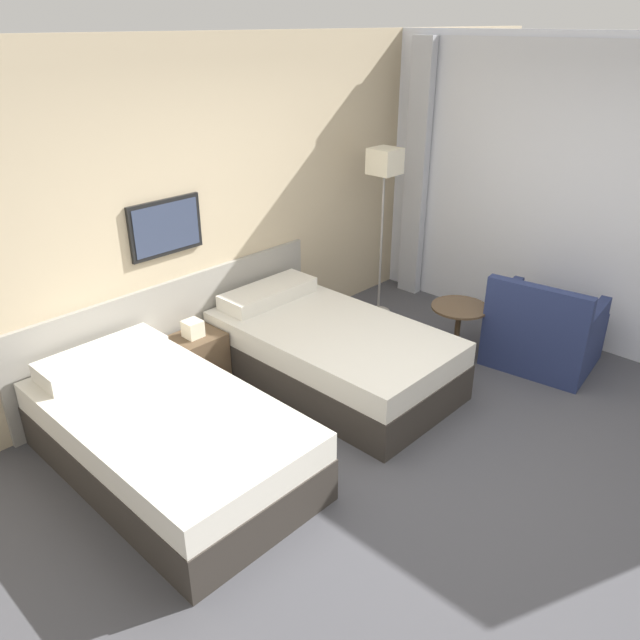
% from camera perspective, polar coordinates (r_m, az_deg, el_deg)
% --- Properties ---
extents(ground_plane, '(16.00, 16.00, 0.00)m').
position_cam_1_polar(ground_plane, '(4.52, 8.95, -12.43)').
color(ground_plane, '#47474C').
extents(wall_headboard, '(10.00, 0.10, 2.70)m').
position_cam_1_polar(wall_headboard, '(5.32, -10.42, 9.25)').
color(wall_headboard, '#C6B28E').
rests_on(wall_headboard, ground_plane).
extents(wall_window, '(0.21, 4.71, 2.70)m').
position_cam_1_polar(wall_window, '(6.02, 24.45, 9.73)').
color(wall_window, white).
rests_on(wall_window, ground_plane).
extents(bed_near_door, '(1.13, 2.02, 0.64)m').
position_cam_1_polar(bed_near_door, '(4.36, -13.84, -10.28)').
color(bed_near_door, '#332D28').
rests_on(bed_near_door, ground_plane).
extents(bed_near_window, '(1.13, 2.02, 0.64)m').
position_cam_1_polar(bed_near_window, '(5.22, 0.95, -2.95)').
color(bed_near_window, '#332D28').
rests_on(bed_near_window, ground_plane).
extents(nightstand, '(0.46, 0.35, 0.58)m').
position_cam_1_polar(nightstand, '(5.30, -11.29, -3.47)').
color(nightstand, brown).
rests_on(nightstand, ground_plane).
extents(floor_lamp, '(0.26, 0.26, 1.69)m').
position_cam_1_polar(floor_lamp, '(6.11, 5.90, 13.10)').
color(floor_lamp, '#9E9993').
rests_on(floor_lamp, ground_plane).
extents(side_table, '(0.50, 0.50, 0.49)m').
position_cam_1_polar(side_table, '(5.69, 12.53, -0.06)').
color(side_table, brown).
rests_on(side_table, ground_plane).
extents(armchair, '(0.88, 0.95, 0.83)m').
position_cam_1_polar(armchair, '(5.82, 19.70, -1.25)').
color(armchair, navy).
rests_on(armchair, ground_plane).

